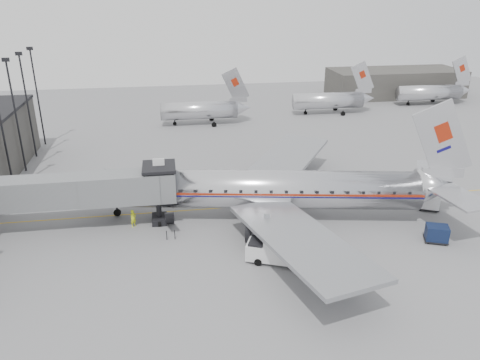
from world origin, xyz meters
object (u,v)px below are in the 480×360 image
object	(u,v)px
service_van	(279,249)
ramp_worker	(133,218)
airliner	(268,189)
baggage_cart_white	(429,201)
baggage_cart_navy	(437,233)

from	to	relation	value
service_van	ramp_worker	distance (m)	16.28
airliner	ramp_worker	distance (m)	14.56
airliner	baggage_cart_white	world-z (taller)	airliner
service_van	baggage_cart_navy	bearing A→B (deg)	26.90
airliner	baggage_cart_navy	distance (m)	17.47
service_van	baggage_cart_navy	world-z (taller)	service_van
airliner	baggage_cart_white	xyz separation A→B (m)	(18.53, -0.85, -2.40)
service_van	baggage_cart_navy	size ratio (longest dim) A/B	2.26
baggage_cart_navy	ramp_worker	world-z (taller)	ramp_worker
baggage_cart_navy	baggage_cart_white	distance (m)	7.63
airliner	service_van	size ratio (longest dim) A/B	7.02
service_van	ramp_worker	xyz separation A→B (m)	(-13.44, 9.18, -0.42)
baggage_cart_navy	airliner	bearing A→B (deg)	174.27
airliner	service_van	bearing A→B (deg)	-85.40
airliner	ramp_worker	bearing A→B (deg)	-170.19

